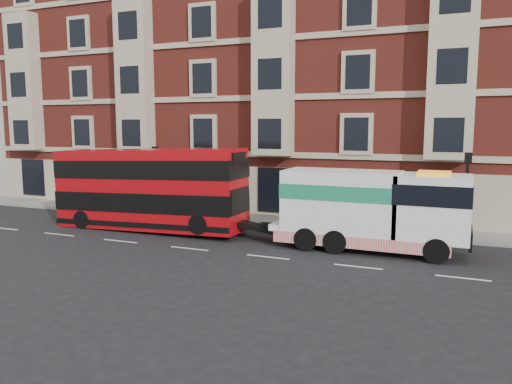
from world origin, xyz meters
TOP-DOWN VIEW (x-y plane):
  - ground at (0.00, 0.00)m, footprint 120.00×120.00m
  - sidewalk at (0.00, 7.50)m, footprint 90.00×3.00m
  - victorian_terrace at (0.50, 15.00)m, footprint 45.00×12.00m
  - lamp_post_west at (-6.00, 6.20)m, footprint 0.35×0.15m
  - lamp_post_east at (12.00, 6.20)m, footprint 0.35×0.15m
  - double_decker_bus at (-4.23, 2.90)m, footprint 11.10×2.55m
  - tow_truck at (7.83, 2.90)m, footprint 8.89×2.63m
  - pedestrian at (-8.18, 7.86)m, footprint 0.66×0.64m

SIDE VIEW (x-z plane):
  - ground at x=0.00m, z-range 0.00..0.00m
  - sidewalk at x=0.00m, z-range 0.00..0.15m
  - pedestrian at x=-8.18m, z-range 0.15..1.67m
  - tow_truck at x=7.83m, z-range 0.11..3.81m
  - double_decker_bus at x=-4.23m, z-range 0.13..4.63m
  - lamp_post_west at x=-6.00m, z-range 0.50..4.85m
  - lamp_post_east at x=12.00m, z-range 0.50..4.85m
  - victorian_terrace at x=0.50m, z-range -0.13..20.27m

